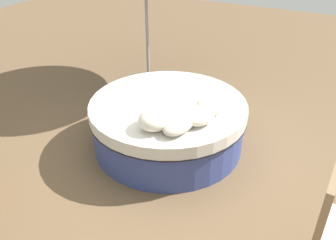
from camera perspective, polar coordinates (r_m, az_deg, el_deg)
ground_plane at (r=4.75m, az=0.00°, el=-3.91°), size 16.00×16.00×0.00m
round_bed at (r=4.57m, az=0.00°, el=-0.60°), size 1.98×1.98×0.63m
throw_pillow_0 at (r=3.87m, az=-2.10°, el=0.15°), size 0.41×0.35×0.22m
throw_pillow_1 at (r=3.87m, az=1.78°, el=-0.41°), size 0.54×0.31×0.14m
throw_pillow_2 at (r=4.01m, az=4.71°, el=0.79°), size 0.43×0.39×0.15m
throw_pillow_3 at (r=4.18m, az=6.73°, el=2.24°), size 0.49×0.32×0.19m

